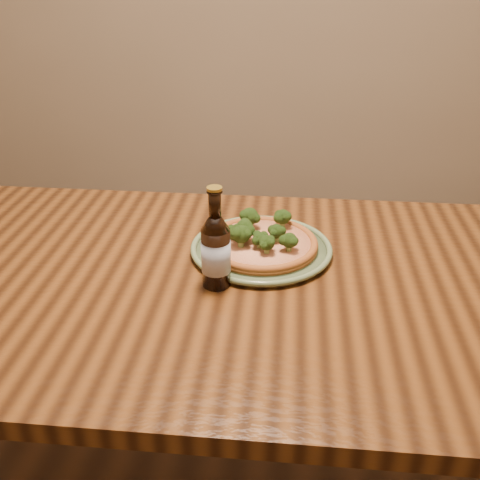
# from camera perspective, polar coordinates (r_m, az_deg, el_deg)

# --- Properties ---
(table) EXTENTS (1.60, 0.90, 0.75)m
(table) POSITION_cam_1_polar(r_m,az_deg,el_deg) (1.29, -4.36, -7.13)
(table) COLOR #4F2C11
(table) RESTS_ON ground
(plate) EXTENTS (0.33, 0.33, 0.02)m
(plate) POSITION_cam_1_polar(r_m,az_deg,el_deg) (1.32, 2.17, -0.87)
(plate) COLOR #5B704D
(plate) RESTS_ON table
(pizza) EXTENTS (0.26, 0.26, 0.07)m
(pizza) POSITION_cam_1_polar(r_m,az_deg,el_deg) (1.31, 2.14, -0.14)
(pizza) COLOR brown
(pizza) RESTS_ON plate
(beer_bottle) EXTENTS (0.06, 0.06, 0.22)m
(beer_bottle) POSITION_cam_1_polar(r_m,az_deg,el_deg) (1.16, -2.47, -1.05)
(beer_bottle) COLOR black
(beer_bottle) RESTS_ON table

